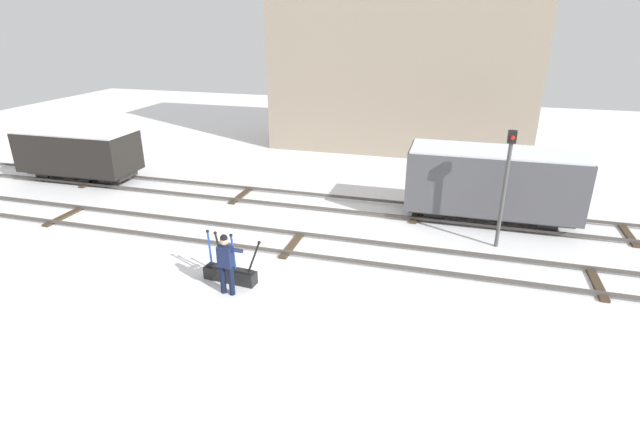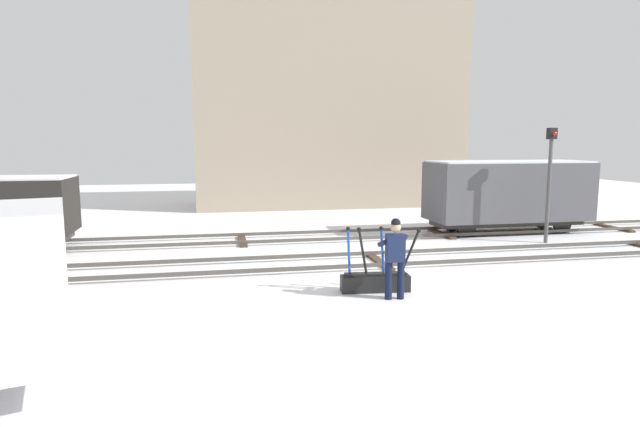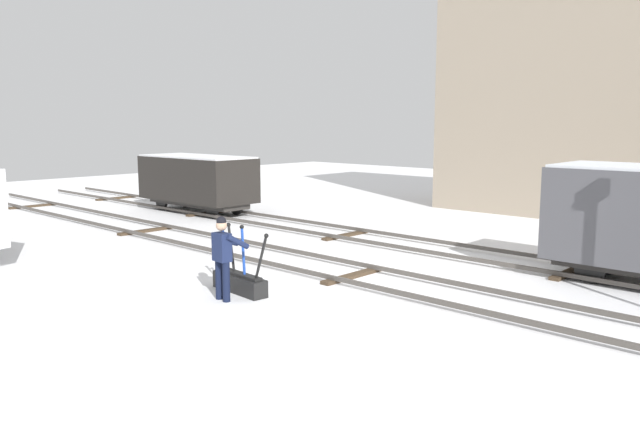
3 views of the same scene
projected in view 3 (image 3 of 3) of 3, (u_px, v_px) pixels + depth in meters
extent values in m
plane|color=white|center=(353.00, 277.00, 14.44)|extent=(60.00, 60.00, 0.00)
cube|color=#4C4742|center=(332.00, 278.00, 13.90)|extent=(44.00, 0.07, 0.10)
cube|color=#4C4742|center=(372.00, 267.00, 14.94)|extent=(44.00, 0.07, 0.10)
cube|color=#423323|center=(33.00, 206.00, 26.34)|extent=(0.24, 1.94, 0.08)
cube|color=#423323|center=(146.00, 231.00, 20.39)|extent=(0.24, 1.94, 0.08)
cube|color=#423323|center=(353.00, 276.00, 14.43)|extent=(0.24, 1.94, 0.08)
cube|color=#4C4742|center=(428.00, 252.00, 16.65)|extent=(44.00, 0.07, 0.10)
cube|color=#4C4742|center=(456.00, 244.00, 17.69)|extent=(44.00, 0.07, 0.10)
cube|color=#423323|center=(116.00, 198.00, 29.10)|extent=(0.24, 1.94, 0.08)
cube|color=#423323|center=(208.00, 213.00, 24.33)|extent=(0.24, 1.94, 0.08)
cube|color=#423323|center=(345.00, 235.00, 19.57)|extent=(0.24, 1.94, 0.08)
cube|color=#423323|center=(570.00, 272.00, 14.80)|extent=(0.24, 1.94, 0.08)
cube|color=black|center=(240.00, 284.00, 13.17)|extent=(1.55, 0.49, 0.36)
cube|color=black|center=(239.00, 274.00, 13.14)|extent=(1.38, 0.32, 0.06)
cylinder|color=#1E47B7|center=(223.00, 247.00, 13.51)|extent=(0.10, 0.06, 1.05)
sphere|color=black|center=(222.00, 223.00, 13.45)|extent=(0.09, 0.09, 0.09)
cylinder|color=black|center=(231.00, 249.00, 13.28)|extent=(0.24, 0.08, 1.04)
sphere|color=black|center=(229.00, 225.00, 13.27)|extent=(0.09, 0.09, 0.09)
cylinder|color=#1E47B7|center=(243.00, 252.00, 12.96)|extent=(0.13, 0.07, 1.05)
sphere|color=black|center=(242.00, 227.00, 12.91)|extent=(0.09, 0.09, 0.09)
cylinder|color=black|center=(261.00, 258.00, 12.51)|extent=(0.44, 0.09, 1.00)
sphere|color=black|center=(266.00, 236.00, 12.30)|extent=(0.09, 0.09, 0.09)
cylinder|color=#111831|center=(219.00, 280.00, 12.63)|extent=(0.15, 0.15, 0.80)
cylinder|color=#111831|center=(226.00, 282.00, 12.44)|extent=(0.15, 0.15, 0.80)
cube|color=#192347|center=(222.00, 247.00, 12.44)|extent=(0.40, 0.27, 0.57)
sphere|color=tan|center=(221.00, 226.00, 12.37)|extent=(0.22, 0.22, 0.22)
sphere|color=black|center=(221.00, 221.00, 12.36)|extent=(0.20, 0.20, 0.20)
cylinder|color=#192347|center=(227.00, 241.00, 12.75)|extent=(0.16, 0.55, 0.26)
cylinder|color=#192347|center=(238.00, 242.00, 12.42)|extent=(0.16, 0.53, 0.36)
cube|color=gray|center=(634.00, 69.00, 22.70)|extent=(13.60, 5.03, 10.88)
cylinder|color=black|center=(590.00, 268.00, 13.88)|extent=(0.70, 0.10, 0.70)
cylinder|color=black|center=(608.00, 259.00, 14.74)|extent=(0.70, 0.10, 0.70)
cube|color=#2D2B28|center=(198.00, 202.00, 24.73)|extent=(4.80, 1.35, 0.20)
cube|color=black|center=(197.00, 179.00, 24.59)|extent=(5.07, 2.20, 1.68)
cube|color=white|center=(196.00, 156.00, 24.47)|extent=(4.97, 2.12, 0.06)
cylinder|color=black|center=(162.00, 202.00, 25.40)|extent=(0.70, 0.11, 0.70)
cylinder|color=black|center=(185.00, 199.00, 26.25)|extent=(0.70, 0.11, 0.70)
cylinder|color=black|center=(212.00, 209.00, 23.22)|extent=(0.70, 0.11, 0.70)
cylinder|color=black|center=(236.00, 206.00, 24.08)|extent=(0.70, 0.11, 0.70)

